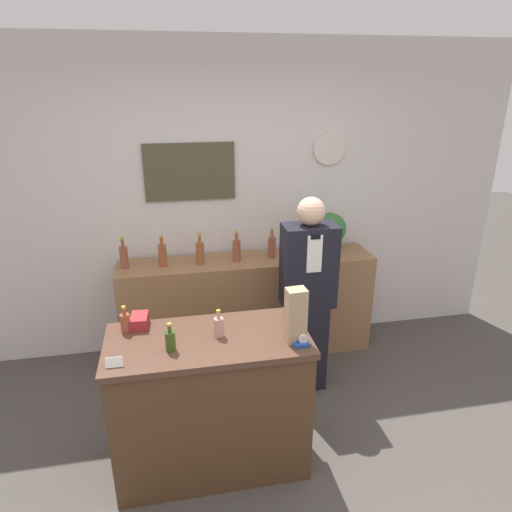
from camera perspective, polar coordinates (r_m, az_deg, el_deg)
The scene contains 18 objects.
back_wall at distance 4.04m, azimuth -3.76°, elevation 6.71°, with size 5.20×0.09×2.70m.
back_shelf at distance 4.13m, azimuth -1.03°, elevation -6.31°, with size 2.21×0.42×0.91m.
display_counter at distance 3.02m, azimuth -5.69°, elevation -17.77°, with size 1.20×0.58×0.93m.
shopkeeper at distance 3.55m, azimuth 6.42°, elevation -5.19°, with size 0.40×0.25×1.58m.
potted_plant at distance 4.08m, azimuth 9.24°, elevation 3.03°, with size 0.28×0.28×0.37m.
paper_bag at distance 2.64m, azimuth 4.99°, elevation -7.43°, with size 0.12×0.10×0.33m.
tape_dispenser at distance 2.67m, azimuth 5.74°, elevation -10.66°, with size 0.09×0.06×0.07m.
price_card_left at distance 2.59m, azimuth -17.31°, elevation -12.57°, with size 0.09×0.02×0.06m.
gift_box at distance 2.92m, azimuth -14.35°, elevation -7.87°, with size 0.11×0.16×0.08m.
counter_bottle_0 at distance 2.88m, azimuth -16.04°, elevation -7.96°, with size 0.06×0.06×0.17m.
counter_bottle_1 at distance 2.63m, azimuth -10.66°, elevation -10.31°, with size 0.06×0.06×0.17m.
counter_bottle_2 at distance 2.73m, azimuth -4.68°, elevation -8.74°, with size 0.06×0.06×0.17m.
shelf_bottle_0 at distance 3.88m, azimuth -16.19°, elevation -0.05°, with size 0.07×0.07×0.27m.
shelf_bottle_1 at distance 3.85m, azimuth -11.61°, elevation 0.20°, with size 0.07×0.07×0.27m.
shelf_bottle_2 at distance 3.84m, azimuth -7.00°, elevation 0.46°, with size 0.07×0.07×0.27m.
shelf_bottle_3 at distance 3.87m, azimuth -2.43°, elevation 0.79°, with size 0.07×0.07×0.27m.
shelf_bottle_4 at distance 3.95m, azimuth 1.97°, elevation 1.19°, with size 0.07×0.07×0.27m.
shelf_bottle_5 at distance 4.02m, azimuth 6.31°, elevation 1.44°, with size 0.07×0.07×0.27m.
Camera 1 is at (-0.49, -1.88, 2.35)m, focal length 32.00 mm.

